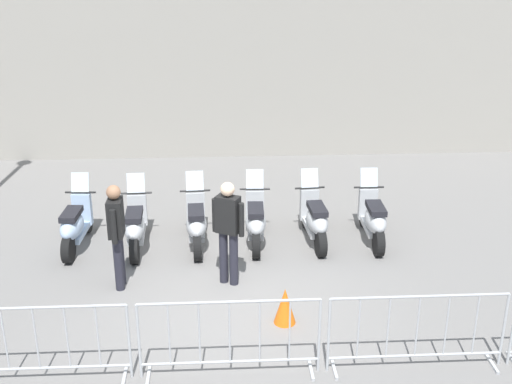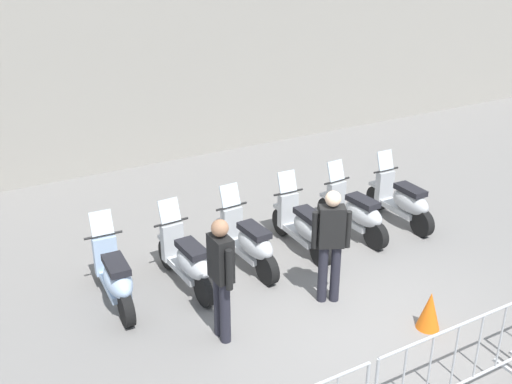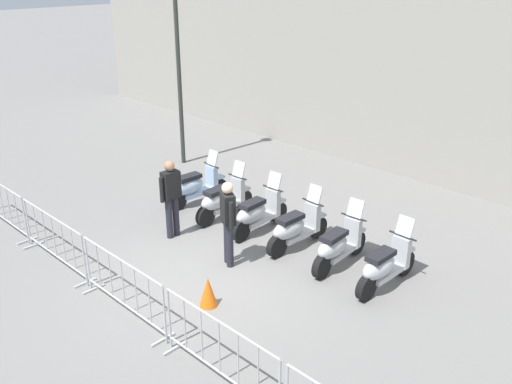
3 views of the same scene
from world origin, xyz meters
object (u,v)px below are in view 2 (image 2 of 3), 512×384
motorcycle_0 (115,277)px  barrier_segment_2 (453,364)px  motorcycle_4 (355,213)px  officer_near_row_end (221,273)px  motorcycle_3 (304,227)px  officer_mid_plaza (331,240)px  motorcycle_1 (187,261)px  motorcycle_5 (403,201)px  traffic_cone (430,310)px  motorcycle_2 (248,242)px

motorcycle_0 → barrier_segment_2: motorcycle_0 is taller
motorcycle_4 → officer_near_row_end: size_ratio=1.00×
motorcycle_3 → officer_mid_plaza: (-0.39, -1.44, 0.53)m
barrier_segment_2 → officer_mid_plaza: 2.41m
motorcycle_4 → officer_mid_plaza: (-1.46, -1.53, 0.53)m
motorcycle_1 → motorcycle_5: (4.25, 0.41, 0.00)m
motorcycle_1 → motorcycle_4: size_ratio=1.00×
motorcycle_3 → officer_near_row_end: 2.70m
motorcycle_0 → motorcycle_3: size_ratio=1.00×
officer_mid_plaza → motorcycle_4: bearing=46.4°
barrier_segment_2 → traffic_cone: size_ratio=4.15×
officer_near_row_end → traffic_cone: bearing=-20.7°
motorcycle_0 → motorcycle_1: same height
motorcycle_0 → traffic_cone: motorcycle_0 is taller
motorcycle_5 → barrier_segment_2: (-2.35, -3.95, 0.07)m
officer_near_row_end → traffic_cone: 2.87m
motorcycle_4 → officer_mid_plaza: officer_mid_plaza is taller
motorcycle_5 → barrier_segment_2: 4.60m
motorcycle_4 → officer_near_row_end: 3.65m
motorcycle_5 → traffic_cone: size_ratio=3.14×
motorcycle_2 → officer_near_row_end: 1.90m
motorcycle_2 → barrier_segment_2: (0.84, -3.69, 0.07)m
motorcycle_1 → barrier_segment_2: bearing=-61.9°
traffic_cone → motorcycle_5: bearing=59.1°
motorcycle_2 → officer_mid_plaza: (0.67, -1.33, 0.53)m
motorcycle_4 → traffic_cone: motorcycle_4 is taller
motorcycle_2 → motorcycle_4: bearing=5.5°
motorcycle_2 → traffic_cone: (1.55, -2.48, -0.18)m
officer_mid_plaza → traffic_cone: size_ratio=3.15×
motorcycle_3 → officer_near_row_end: (-2.11, -1.61, 0.53)m
motorcycle_5 → traffic_cone: 3.20m
motorcycle_5 → traffic_cone: (-1.64, -2.74, -0.18)m
motorcycle_5 → officer_near_row_end: bearing=-157.5°
barrier_segment_2 → officer_mid_plaza: bearing=94.1°
motorcycle_1 → motorcycle_3: 2.13m
motorcycle_0 → barrier_segment_2: (2.98, -3.55, 0.07)m
traffic_cone → motorcycle_4: bearing=77.8°
motorcycle_4 → officer_mid_plaza: size_ratio=1.00×
motorcycle_0 → traffic_cone: bearing=-32.3°
motorcycle_1 → motorcycle_3: size_ratio=1.00×
motorcycle_1 → officer_mid_plaza: 2.16m
traffic_cone → barrier_segment_2: bearing=-120.4°
motorcycle_4 → officer_near_row_end: bearing=-151.9°
officer_near_row_end → officer_mid_plaza: same height
motorcycle_0 → motorcycle_5: same height
motorcycle_1 → officer_mid_plaza: (1.73, -1.18, 0.53)m
motorcycle_5 → officer_near_row_end: officer_near_row_end is taller
motorcycle_1 → motorcycle_3: (2.12, 0.26, 0.00)m
barrier_segment_2 → officer_mid_plaza: size_ratio=1.32×
motorcycle_2 → motorcycle_3: (1.06, 0.12, 0.00)m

